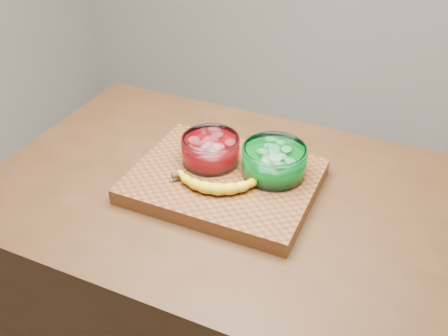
% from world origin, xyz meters
% --- Properties ---
extents(counter, '(1.20, 0.80, 0.90)m').
position_xyz_m(counter, '(0.00, 0.00, 0.45)').
color(counter, '#472A15').
rests_on(counter, ground).
extents(cutting_board, '(0.45, 0.35, 0.04)m').
position_xyz_m(cutting_board, '(0.00, 0.00, 0.92)').
color(cutting_board, brown).
rests_on(cutting_board, counter).
extents(bowl_red, '(0.15, 0.15, 0.07)m').
position_xyz_m(bowl_red, '(-0.06, 0.04, 0.97)').
color(bowl_red, white).
rests_on(bowl_red, cutting_board).
extents(bowl_green, '(0.16, 0.16, 0.07)m').
position_xyz_m(bowl_green, '(0.11, 0.06, 0.98)').
color(bowl_green, white).
rests_on(bowl_green, cutting_board).
extents(banana, '(0.24, 0.14, 0.03)m').
position_xyz_m(banana, '(0.00, -0.04, 0.96)').
color(banana, yellow).
rests_on(banana, cutting_board).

